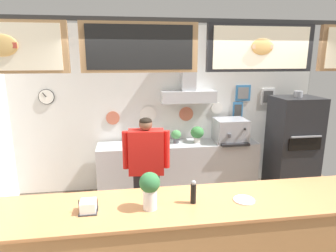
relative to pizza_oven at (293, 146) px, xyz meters
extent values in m
cube|color=gray|center=(-2.09, 0.65, 0.59)|extent=(5.33, 0.12, 2.88)
cube|color=silver|center=(-2.09, 0.58, 0.59)|extent=(5.29, 0.01, 2.84)
cylinder|color=black|center=(-4.09, 0.57, 0.86)|extent=(0.25, 0.02, 0.25)
cylinder|color=white|center=(-4.09, 0.55, 0.86)|extent=(0.23, 0.01, 0.23)
cube|color=black|center=(-4.12, 0.55, 0.89)|extent=(0.06, 0.01, 0.08)
cylinder|color=#C1664C|center=(-3.04, 0.56, 0.47)|extent=(0.23, 0.02, 0.23)
cylinder|color=white|center=(-2.43, 0.56, 0.52)|extent=(0.29, 0.02, 0.29)
cylinder|color=#C1664C|center=(-1.76, 0.56, 0.50)|extent=(0.25, 0.02, 0.25)
cylinder|color=white|center=(-1.19, 0.56, 0.59)|extent=(0.21, 0.02, 0.21)
cube|color=white|center=(-0.23, 0.57, 0.78)|extent=(0.25, 0.02, 0.30)
cube|color=#444444|center=(-0.23, 0.56, 0.78)|extent=(0.18, 0.01, 0.22)
cube|color=teal|center=(-0.80, 0.57, 0.53)|extent=(0.18, 0.02, 0.33)
cube|color=#444444|center=(-0.80, 0.56, 0.53)|extent=(0.13, 0.01, 0.24)
cube|color=teal|center=(-0.72, 0.57, 0.86)|extent=(0.28, 0.02, 0.28)
cube|color=gray|center=(-0.72, 0.56, 0.86)|extent=(0.20, 0.01, 0.21)
cube|color=#B7BABF|center=(-1.75, 0.43, 0.83)|extent=(0.93, 0.31, 0.20)
cube|color=#B7BABF|center=(-1.75, 0.47, 1.45)|extent=(0.24, 0.24, 1.05)
cube|color=#2D2D2D|center=(-2.09, -1.66, 1.82)|extent=(4.61, 0.04, 0.04)
cube|color=#9E754C|center=(-3.82, -1.69, 1.58)|extent=(1.06, 0.05, 0.45)
cube|color=#F2E5C6|center=(-3.82, -1.71, 1.58)|extent=(0.95, 0.01, 0.39)
ellipsoid|color=#DBAD60|center=(-3.82, -1.73, 1.59)|extent=(0.26, 0.04, 0.18)
cube|color=#B74233|center=(-3.82, -1.73, 1.59)|extent=(0.25, 0.01, 0.05)
cube|color=#9E754C|center=(-2.67, -1.69, 1.58)|extent=(1.06, 0.05, 0.45)
cube|color=black|center=(-2.67, -1.71, 1.58)|extent=(0.95, 0.01, 0.39)
cube|color=black|center=(-1.52, -1.69, 1.58)|extent=(1.06, 0.05, 0.45)
cube|color=#F2E5C6|center=(-1.52, -1.71, 1.58)|extent=(0.95, 0.01, 0.39)
ellipsoid|color=tan|center=(-1.52, -1.73, 1.59)|extent=(0.22, 0.04, 0.15)
cube|color=tan|center=(-1.52, -1.73, 1.59)|extent=(0.21, 0.01, 0.04)
cube|color=#B77F4C|center=(-2.09, -1.97, -0.36)|extent=(4.45, 0.72, 0.98)
cube|color=#CF8550|center=(-2.09, -1.97, 0.14)|extent=(4.54, 0.75, 0.03)
cube|color=#B7BABF|center=(-1.95, 0.25, -0.39)|extent=(2.71, 0.54, 0.92)
cube|color=#929499|center=(-1.95, 0.25, -0.69)|extent=(2.58, 0.49, 0.02)
cube|color=#232326|center=(0.00, 0.00, 0.00)|extent=(0.74, 0.63, 1.70)
cube|color=black|center=(0.00, -0.32, 0.13)|extent=(0.55, 0.02, 0.20)
cube|color=#A3A5AD|center=(0.00, -0.34, 0.26)|extent=(0.51, 0.02, 0.02)
cylinder|color=#A3A5AD|center=(0.00, 0.00, 0.90)|extent=(0.14, 0.14, 0.10)
cube|color=#232328|center=(-2.57, -0.77, -0.43)|extent=(0.36, 0.23, 0.83)
cube|color=red|center=(-2.57, -0.77, 0.28)|extent=(0.48, 0.26, 0.59)
cylinder|color=red|center=(-2.30, -0.79, 0.31)|extent=(0.08, 0.08, 0.50)
cylinder|color=red|center=(-2.84, -0.75, 0.31)|extent=(0.08, 0.08, 0.50)
sphere|color=brown|center=(-2.57, -0.77, 0.65)|extent=(0.17, 0.17, 0.17)
ellipsoid|color=black|center=(-2.57, -0.77, 0.69)|extent=(0.16, 0.16, 0.09)
cube|color=#A3A5AD|center=(-1.05, 0.23, 0.26)|extent=(0.53, 0.46, 0.39)
cylinder|color=#4C4C51|center=(-1.16, -0.03, 0.24)|extent=(0.06, 0.06, 0.06)
cube|color=black|center=(-1.05, -0.04, 0.09)|extent=(0.47, 0.10, 0.04)
sphere|color=black|center=(-0.89, -0.02, 0.34)|extent=(0.04, 0.04, 0.04)
cylinder|color=beige|center=(-1.62, 0.25, 0.11)|extent=(0.11, 0.11, 0.10)
ellipsoid|color=#387A3D|center=(-1.62, 0.25, 0.24)|extent=(0.23, 0.23, 0.20)
cylinder|color=#4C4C51|center=(-1.99, 0.26, 0.11)|extent=(0.10, 0.10, 0.09)
ellipsoid|color=#47894C|center=(-1.99, 0.26, 0.21)|extent=(0.17, 0.17, 0.15)
cube|color=#262628|center=(-3.17, -2.01, 0.16)|extent=(0.16, 0.16, 0.01)
cylinder|color=#262628|center=(-3.25, -2.01, 0.22)|extent=(0.01, 0.01, 0.12)
cylinder|color=#262628|center=(-3.09, -2.01, 0.22)|extent=(0.01, 0.01, 0.12)
cube|color=white|center=(-3.17, -2.01, 0.21)|extent=(0.13, 0.13, 0.10)
cylinder|color=silver|center=(-2.63, -2.03, 0.25)|extent=(0.13, 0.13, 0.19)
cylinder|color=gray|center=(-2.63, -2.03, 0.19)|extent=(0.12, 0.12, 0.06)
ellipsoid|color=#2D6638|center=(-2.63, -2.03, 0.41)|extent=(0.19, 0.19, 0.19)
cylinder|color=white|center=(-1.73, -2.01, 0.17)|extent=(0.20, 0.20, 0.01)
cylinder|color=black|center=(-2.22, -1.99, 0.25)|extent=(0.05, 0.05, 0.19)
sphere|color=gray|center=(-2.22, -1.99, 0.36)|extent=(0.05, 0.05, 0.05)
camera|label=1|loc=(-2.82, -4.43, 1.50)|focal=31.27mm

